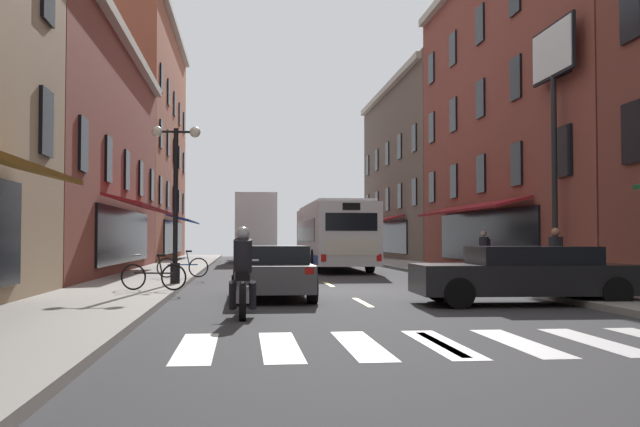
% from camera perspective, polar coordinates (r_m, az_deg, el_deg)
% --- Properties ---
extents(ground_plane, '(34.80, 80.00, 0.10)m').
position_cam_1_polar(ground_plane, '(19.93, 1.71, -6.29)').
color(ground_plane, '#333335').
extents(lane_centre_dashes, '(0.14, 73.90, 0.01)m').
position_cam_1_polar(lane_centre_dashes, '(19.68, 1.81, -6.18)').
color(lane_centre_dashes, '#DBCC4C').
rests_on(lane_centre_dashes, ground).
extents(crosswalk_near, '(7.10, 2.80, 0.01)m').
position_cam_1_polar(crosswalk_near, '(10.16, 9.50, -10.08)').
color(crosswalk_near, silver).
rests_on(crosswalk_near, ground).
extents(sidewalk_left, '(3.00, 80.00, 0.14)m').
position_cam_1_polar(sidewalk_left, '(20.00, -15.38, -5.86)').
color(sidewalk_left, gray).
rests_on(sidewalk_left, ground).
extents(sidewalk_right, '(3.00, 80.00, 0.14)m').
position_cam_1_polar(sidewalk_right, '(21.53, 17.54, -5.56)').
color(sidewalk_right, gray).
rests_on(sidewalk_right, ground).
extents(billboard_sign, '(0.40, 2.99, 8.10)m').
position_cam_1_polar(billboard_sign, '(24.35, 17.91, 9.80)').
color(billboard_sign, black).
rests_on(billboard_sign, sidewalk_right).
extents(transit_bus, '(2.67, 11.43, 3.06)m').
position_cam_1_polar(transit_bus, '(33.94, 1.01, -1.72)').
color(transit_bus, silver).
rests_on(transit_bus, ground).
extents(box_truck, '(2.52, 7.84, 4.10)m').
position_cam_1_polar(box_truck, '(44.73, -5.16, -1.17)').
color(box_truck, white).
rests_on(box_truck, ground).
extents(sedan_near, '(1.97, 4.30, 1.36)m').
position_cam_1_polar(sedan_near, '(53.06, -5.22, -2.79)').
color(sedan_near, maroon).
rests_on(sedan_near, ground).
extents(sedan_mid, '(4.81, 2.13, 1.27)m').
position_cam_1_polar(sedan_mid, '(16.52, 15.86, -4.60)').
color(sedan_mid, black).
rests_on(sedan_mid, ground).
extents(sedan_far, '(1.90, 4.55, 1.27)m').
position_cam_1_polar(sedan_far, '(17.60, -3.82, -4.53)').
color(sedan_far, '#515154').
rests_on(sedan_far, ground).
extents(motorcycle_rider, '(0.62, 2.07, 1.66)m').
position_cam_1_polar(motorcycle_rider, '(13.52, -6.11, -5.08)').
color(motorcycle_rider, black).
rests_on(motorcycle_rider, ground).
extents(bicycle_near, '(1.71, 0.48, 0.91)m').
position_cam_1_polar(bicycle_near, '(24.77, -10.76, -4.14)').
color(bicycle_near, black).
rests_on(bicycle_near, sidewalk_left).
extents(bicycle_mid, '(1.68, 0.54, 0.91)m').
position_cam_1_polar(bicycle_mid, '(18.80, -12.97, -4.81)').
color(bicycle_mid, black).
rests_on(bicycle_mid, sidewalk_left).
extents(pedestrian_near, '(0.49, 0.50, 1.60)m').
position_cam_1_polar(pedestrian_near, '(27.56, 12.82, -2.90)').
color(pedestrian_near, navy).
rests_on(pedestrian_near, sidewalk_right).
extents(pedestrian_mid, '(0.36, 0.36, 1.58)m').
position_cam_1_polar(pedestrian_mid, '(19.36, 18.09, -3.37)').
color(pedestrian_mid, '#4C4C51').
rests_on(pedestrian_mid, sidewalk_right).
extents(street_lamp_twin, '(1.42, 0.32, 4.59)m').
position_cam_1_polar(street_lamp_twin, '(21.51, -11.31, 1.40)').
color(street_lamp_twin, black).
rests_on(street_lamp_twin, sidewalk_left).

